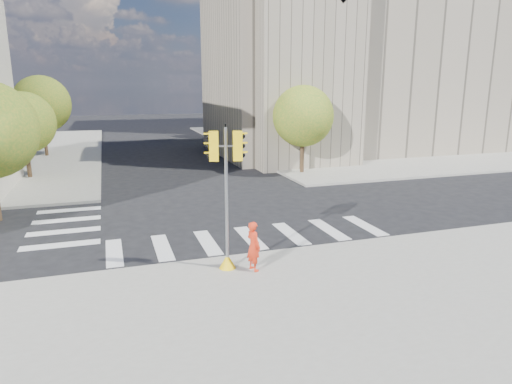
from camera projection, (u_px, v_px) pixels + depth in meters
ground at (239, 224)px, 20.74m from camera, size 160.00×160.00×0.00m
sidewalk_near at (371, 356)px, 10.55m from camera, size 30.00×14.00×0.15m
sidewalk_far_right at (347, 140)px, 50.83m from camera, size 28.00×40.00×0.15m
civic_building at (345, 72)px, 41.47m from camera, size 26.00×16.00×19.39m
office_tower at (307, 18)px, 62.78m from camera, size 20.00×18.00×30.00m
tree_lw_mid at (24, 123)px, 29.62m from camera, size 4.00×4.00×5.77m
tree_lw_far at (41, 104)px, 38.68m from camera, size 4.80×4.80×6.95m
tree_re_near at (303, 116)px, 31.32m from camera, size 4.20×4.20×6.16m
tree_re_mid at (251, 104)px, 42.35m from camera, size 4.60×4.60×6.66m
tree_re_far at (220, 104)px, 53.55m from camera, size 4.00×4.00×5.88m
lamp_near at (288, 106)px, 35.05m from camera, size 0.35×0.18×8.11m
lamp_far at (238, 100)px, 47.99m from camera, size 0.35×0.18×8.11m
traffic_signal at (227, 209)px, 14.93m from camera, size 1.08×0.56×4.85m
photographer at (253, 246)px, 15.06m from camera, size 0.57×0.71×1.68m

